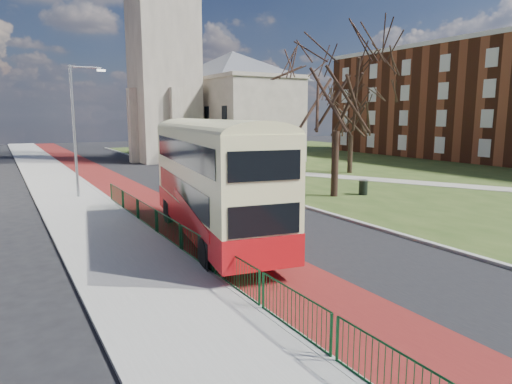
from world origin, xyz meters
TOP-DOWN VIEW (x-y plane):
  - ground at (0.00, 0.00)m, footprint 160.00×160.00m
  - road_carriageway at (1.50, 20.00)m, footprint 9.00×120.00m
  - bus_lane at (-1.20, 20.00)m, footprint 3.40×120.00m
  - pavement_west at (-5.00, 20.00)m, footprint 4.00×120.00m
  - kerb_west at (-3.00, 20.00)m, footprint 0.25×120.00m
  - kerb_east at (6.10, 22.00)m, footprint 0.25×80.00m
  - grass_green at (26.00, 22.00)m, footprint 40.00×80.00m
  - footpath at (20.00, 10.00)m, footprint 18.84×32.82m
  - pedestrian_railing at (-2.95, 4.00)m, footprint 0.07×24.00m
  - gothic_church at (12.56, 38.00)m, footprint 16.38×18.00m
  - brick_terrace at (40.00, 20.00)m, footprint 10.30×44.30m
  - streetlamp at (-4.35, 18.00)m, footprint 2.13×0.18m
  - bus at (-1.15, 4.91)m, footprint 4.40×11.70m
  - winter_tree_near at (9.80, 10.51)m, footprint 9.28×9.28m
  - winter_tree_far at (18.68, 19.23)m, footprint 6.38×6.38m
  - litter_bin at (11.78, 9.99)m, footprint 0.80×0.80m

SIDE VIEW (x-z plane):
  - ground at x=0.00m, z-range 0.00..0.00m
  - road_carriageway at x=1.50m, z-range 0.00..0.01m
  - bus_lane at x=-1.20m, z-range 0.00..0.01m
  - grass_green at x=26.00m, z-range 0.00..0.04m
  - footpath at x=20.00m, z-range 0.04..0.07m
  - pavement_west at x=-5.00m, z-range 0.00..0.12m
  - kerb_west at x=-3.00m, z-range 0.00..0.13m
  - kerb_east at x=6.10m, z-range 0.00..0.13m
  - litter_bin at x=11.78m, z-range 0.04..1.02m
  - pedestrian_railing at x=-2.95m, z-range -0.01..1.11m
  - bus at x=-1.15m, z-range 0.34..5.12m
  - streetlamp at x=-4.35m, z-range 0.59..8.59m
  - winter_tree_far at x=18.68m, z-range 1.68..10.18m
  - brick_terrace at x=40.00m, z-range 0.01..13.51m
  - winter_tree_near at x=9.80m, z-range 2.09..12.71m
  - gothic_church at x=12.56m, z-range -6.87..33.13m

